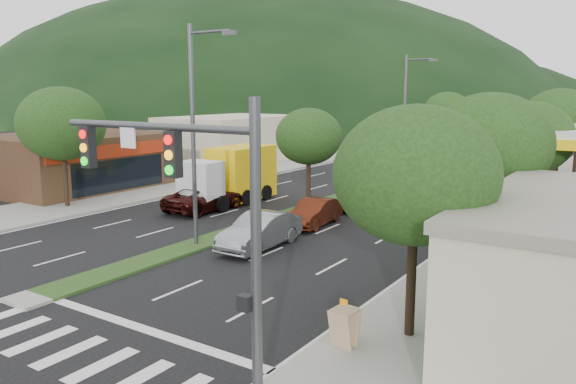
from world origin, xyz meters
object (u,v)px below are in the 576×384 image
Objects in this scene: motorhome at (524,159)px; tree_l_a at (62,124)px; streetlight_near at (196,126)px; sedan_silver at (260,231)px; tree_med_far at (447,113)px; car_queue_c at (314,212)px; car_queue_a at (356,199)px; car_queue_d at (460,182)px; tree_r_d at (560,121)px; tree_med_near at (309,137)px; car_queue_e at (426,170)px; streetlight_mid at (407,110)px; traffic_signal at (199,202)px; box_truck at (233,177)px; car_queue_b at (449,192)px; tree_r_b at (490,145)px; a_frame_sign at (344,324)px; suv_maroon at (204,198)px; tree_r_c at (529,138)px; tree_r_a at (415,175)px; car_queue_f at (529,169)px.

tree_l_a is at bearing -126.41° from motorhome.
sedan_silver is at bearing 29.05° from streetlight_near.
car_queue_c is at bearing -85.15° from tree_med_far.
car_queue_a reaches higher than car_queue_d.
tree_r_d is 1.19× the size of tree_med_near.
tree_r_d is at bearing 39.23° from tree_l_a.
tree_l_a is at bearing 171.05° from streetlight_near.
tree_med_far is 0.96× the size of tree_l_a.
car_queue_e is at bearing 87.21° from streetlight_near.
traffic_signal is at bearing -75.67° from streetlight_mid.
box_truck is (-7.80, 7.72, 0.88)m from sedan_silver.
tree_l_a is 24.39m from car_queue_b.
car_queue_b is at bearing 113.37° from tree_r_b.
tree_r_b is 19.10m from car_queue_d.
tree_med_far is 1.60× the size of car_queue_c.
tree_r_b reaches higher than a_frame_sign.
tree_med_far is at bearing 88.45° from car_queue_a.
traffic_signal is at bearing -81.07° from car_queue_e.
car_queue_e is at bearing -107.12° from suv_maroon.
car_queue_a is (2.29, 11.53, -4.94)m from streetlight_near.
tree_med_far reaches higher than car_queue_a.
car_queue_a is 8.06m from box_truck.
suv_maroon is at bearing -130.89° from car_queue_b.
tree_med_far is 29.88m from car_queue_c.
tree_med_far reaches higher than car_queue_e.
sedan_silver is 3.31× the size of a_frame_sign.
tree_r_b is at bearing 13.46° from sedan_silver.
tree_r_c reaches higher than sedan_silver.
tree_l_a is 26.28m from streetlight_mid.
streetlight_mid reaches higher than sedan_silver.
tree_r_d is 12.32m from car_queue_e.
car_queue_a is 2.56× the size of a_frame_sign.
car_queue_a is at bearing 121.45° from tree_r_a.
tree_med_near is 9.73m from sedan_silver.
tree_r_d reaches higher than tree_med_near.
tree_r_a is 25.23m from tree_l_a.
sedan_silver is (-9.32, -2.62, -4.23)m from tree_r_b.
sedan_silver is 26.45m from motorhome.
streetlight_mid reaches higher than tree_r_a.
tree_r_d is at bearing -136.46° from suv_maroon.
car_queue_b is 1.16× the size of car_queue_d.
car_queue_c is (-9.50, -5.47, -4.03)m from tree_r_c.
tree_l_a reaches higher than car_queue_b.
tree_med_near is (-12.00, -2.00, -0.32)m from tree_r_c.
tree_r_a is 32.56m from car_queue_e.
tree_r_a is 8.00m from tree_r_b.
tree_r_d is 11.08m from car_queue_f.
tree_r_b reaches higher than car_queue_e.
tree_r_b is 0.71× the size of motorhome.
box_truck is at bearing -123.95° from motorhome.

